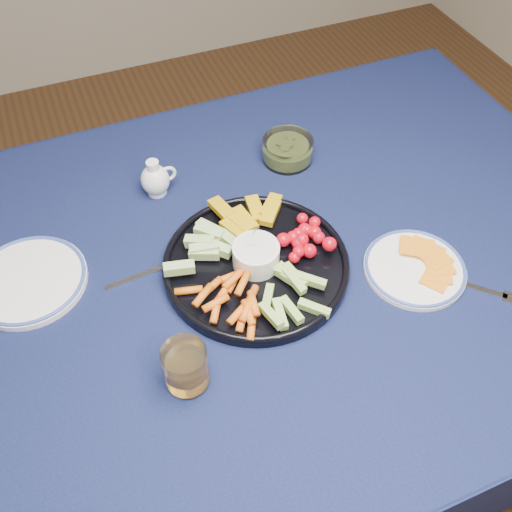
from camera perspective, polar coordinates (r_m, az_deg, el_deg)
name	(u,v)px	position (r m, az deg, el deg)	size (l,w,h in m)	color
dining_table	(226,296)	(1.17, -2.98, -4.06)	(1.67, 1.07, 0.75)	#492C18
crudite_platter	(255,262)	(1.08, -0.14, -0.59)	(0.36, 0.36, 0.11)	black
creamer_pitcher	(156,179)	(1.24, -10.00, 7.56)	(0.08, 0.06, 0.08)	white
pickle_bowl	(288,151)	(1.31, 3.17, 10.48)	(0.11, 0.11, 0.05)	white
cheese_plate	(415,267)	(1.13, 15.62, -1.09)	(0.19, 0.19, 0.02)	white
juice_tumbler	(186,368)	(0.94, -7.00, -11.10)	(0.07, 0.07, 0.09)	white
fork_left	(155,270)	(1.11, -10.07, -1.41)	(0.17, 0.03, 0.00)	white
fork_right	(481,290)	(1.14, 21.57, -3.15)	(0.15, 0.15, 0.00)	white
side_plate_extra	(29,280)	(1.15, -21.80, -2.26)	(0.22, 0.22, 0.02)	white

